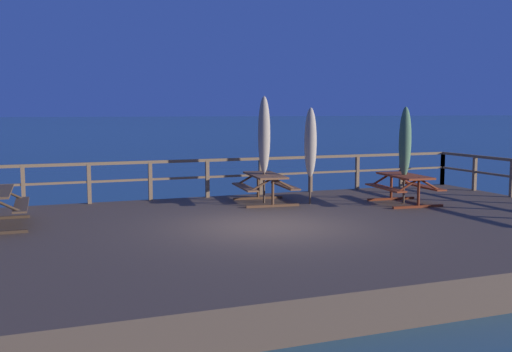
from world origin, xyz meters
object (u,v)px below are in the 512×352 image
object	(u,v)px
picnic_table_front_left	(404,183)
patio_umbrella_tall_back_left	(264,135)
patio_umbrella_tall_front	(405,142)
patio_umbrella_tall_mid_right	(311,143)
picnic_table_mid_left	(265,182)

from	to	relation	value
picnic_table_front_left	patio_umbrella_tall_back_left	size ratio (longest dim) A/B	0.67
patio_umbrella_tall_front	patio_umbrella_tall_mid_right	distance (m)	2.48
picnic_table_front_left	patio_umbrella_tall_back_left	world-z (taller)	patio_umbrella_tall_back_left
patio_umbrella_tall_front	patio_umbrella_tall_mid_right	size ratio (longest dim) A/B	1.01
picnic_table_mid_left	patio_umbrella_tall_mid_right	bearing A→B (deg)	-29.51
picnic_table_mid_left	patio_umbrella_tall_back_left	size ratio (longest dim) A/B	0.67
patio_umbrella_tall_back_left	patio_umbrella_tall_mid_right	distance (m)	1.23
patio_umbrella_tall_back_left	patio_umbrella_tall_mid_right	size ratio (longest dim) A/B	1.12
picnic_table_mid_left	patio_umbrella_tall_front	xyz separation A→B (m)	(3.38, -1.40, 1.06)
picnic_table_front_left	patio_umbrella_tall_back_left	distance (m)	3.89
picnic_table_mid_left	patio_umbrella_tall_back_left	world-z (taller)	patio_umbrella_tall_back_left
patio_umbrella_tall_mid_right	picnic_table_mid_left	bearing A→B (deg)	150.49
patio_umbrella_tall_back_left	patio_umbrella_tall_front	xyz separation A→B (m)	(3.42, -1.38, -0.17)
picnic_table_mid_left	patio_umbrella_tall_mid_right	xyz separation A→B (m)	(1.04, -0.59, 1.05)
picnic_table_mid_left	patio_umbrella_tall_front	size ratio (longest dim) A/B	0.75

